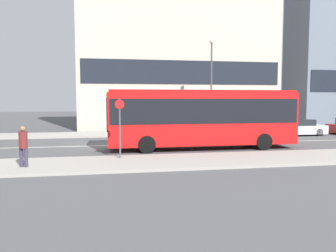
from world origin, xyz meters
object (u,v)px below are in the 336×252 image
bus_stop_sign (120,124)px  street_lamp (211,77)px  parked_car_0 (299,128)px  city_bus (202,115)px  pedestrian_near_stop (23,144)px

bus_stop_sign → street_lamp: 13.46m
street_lamp → parked_car_0: bearing=-16.6°
city_bus → street_lamp: 8.54m
street_lamp → city_bus: bearing=-111.4°
parked_car_0 → pedestrian_near_stop: 21.12m
parked_car_0 → bus_stop_sign: 16.97m
parked_car_0 → street_lamp: street_lamp is taller
parked_car_0 → street_lamp: size_ratio=0.52×
bus_stop_sign → pedestrian_near_stop: bearing=-160.1°
city_bus → street_lamp: bearing=67.5°
city_bus → parked_car_0: size_ratio=2.77×
parked_car_0 → bus_stop_sign: bearing=-149.9°
street_lamp → bus_stop_sign: bearing=-126.6°
city_bus → bus_stop_sign: size_ratio=3.89×
parked_car_0 → street_lamp: bearing=163.4°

